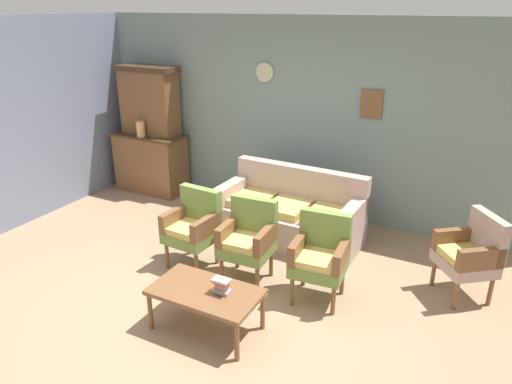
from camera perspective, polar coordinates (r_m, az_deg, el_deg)
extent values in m
plane|color=#997A5B|center=(4.98, -6.42, -13.01)|extent=(7.68, 7.68, 0.00)
cube|color=gray|center=(6.60, 5.95, 8.70)|extent=(6.40, 0.06, 2.70)
cube|color=brown|center=(6.22, 13.72, 10.24)|extent=(0.28, 0.02, 0.36)
cylinder|color=beige|center=(6.69, 1.07, 14.21)|extent=(0.26, 0.03, 0.26)
cube|color=brown|center=(7.76, -12.50, 3.39)|extent=(1.10, 0.52, 0.90)
cube|color=#462D1B|center=(7.63, -12.78, 6.70)|extent=(1.16, 0.55, 0.03)
cube|color=brown|center=(7.58, -12.70, 10.43)|extent=(0.90, 0.36, 0.95)
cube|color=#462D1B|center=(7.50, -13.03, 14.28)|extent=(0.99, 0.38, 0.08)
cylinder|color=tan|center=(7.47, -13.71, 7.38)|extent=(0.13, 0.13, 0.24)
cube|color=tan|center=(6.03, 3.95, -4.03)|extent=(1.82, 0.86, 0.42)
cube|color=tan|center=(6.12, 5.37, 0.91)|extent=(1.80, 0.22, 0.48)
cube|color=tan|center=(5.63, 11.53, -2.72)|extent=(0.19, 0.81, 0.24)
cube|color=tan|center=(6.26, -2.69, 0.30)|extent=(0.19, 0.81, 0.24)
cube|color=tan|center=(5.71, 8.52, -2.91)|extent=(0.49, 0.58, 0.10)
cube|color=tan|center=(5.89, 3.85, -1.90)|extent=(0.49, 0.58, 0.10)
cube|color=tan|center=(6.11, -0.51, -0.94)|extent=(0.49, 0.58, 0.10)
cube|color=olive|center=(5.43, -7.81, -5.27)|extent=(0.55, 0.51, 0.12)
cube|color=tan|center=(5.38, -8.00, -4.50)|extent=(0.47, 0.44, 0.10)
cube|color=olive|center=(5.45, -6.65, -1.75)|extent=(0.53, 0.14, 0.46)
cube|color=brown|center=(5.23, -6.03, -4.21)|extent=(0.11, 0.48, 0.22)
cube|color=brown|center=(5.49, -9.69, -3.12)|extent=(0.11, 0.48, 0.22)
cylinder|color=brown|center=(5.29, -7.20, -8.75)|extent=(0.04, 0.04, 0.32)
cylinder|color=brown|center=(5.53, -10.65, -7.51)|extent=(0.04, 0.04, 0.32)
cylinder|color=brown|center=(5.55, -4.76, -7.08)|extent=(0.04, 0.04, 0.32)
cylinder|color=brown|center=(5.78, -8.15, -5.98)|extent=(0.04, 0.04, 0.32)
cube|color=olive|center=(5.11, -1.14, -6.88)|extent=(0.55, 0.51, 0.12)
cube|color=tan|center=(5.05, -1.25, -6.08)|extent=(0.47, 0.43, 0.10)
cube|color=olive|center=(5.14, -0.22, -3.07)|extent=(0.53, 0.13, 0.46)
cube|color=brown|center=(4.95, 1.16, -5.65)|extent=(0.11, 0.48, 0.22)
cube|color=brown|center=(5.12, -3.39, -4.71)|extent=(0.11, 0.48, 0.22)
cylinder|color=brown|center=(5.00, 0.15, -10.52)|extent=(0.04, 0.04, 0.32)
cylinder|color=brown|center=(5.16, -4.18, -9.47)|extent=(0.04, 0.04, 0.32)
cylinder|color=brown|center=(5.30, 1.84, -8.51)|extent=(0.04, 0.04, 0.32)
cylinder|color=brown|center=(5.45, -2.28, -7.60)|extent=(0.04, 0.04, 0.32)
cube|color=olive|center=(4.83, 7.55, -8.91)|extent=(0.56, 0.52, 0.12)
cube|color=tan|center=(4.77, 7.54, -8.10)|extent=(0.48, 0.45, 0.10)
cube|color=olive|center=(4.86, 8.35, -4.84)|extent=(0.53, 0.15, 0.46)
cube|color=brown|center=(4.71, 10.25, -7.60)|extent=(0.12, 0.49, 0.22)
cube|color=brown|center=(4.80, 5.10, -6.70)|extent=(0.12, 0.49, 0.22)
cylinder|color=brown|center=(4.75, 9.29, -12.74)|extent=(0.04, 0.04, 0.32)
cylinder|color=brown|center=(4.84, 4.36, -11.78)|extent=(0.04, 0.04, 0.32)
cylinder|color=brown|center=(5.07, 10.33, -10.44)|extent=(0.04, 0.04, 0.32)
cylinder|color=brown|center=(5.15, 5.72, -9.59)|extent=(0.04, 0.04, 0.32)
cube|color=tan|center=(5.29, 23.79, -7.84)|extent=(0.70, 0.71, 0.12)
cube|color=tan|center=(5.24, 23.76, -7.01)|extent=(0.59, 0.60, 0.10)
cube|color=tan|center=(5.28, 26.08, -4.78)|extent=(0.40, 0.47, 0.46)
cube|color=brown|center=(5.06, 25.42, -7.32)|extent=(0.43, 0.36, 0.22)
cube|color=brown|center=(5.38, 22.81, -5.16)|extent=(0.43, 0.36, 0.22)
cylinder|color=brown|center=(5.16, 22.89, -11.36)|extent=(0.04, 0.04, 0.32)
cylinder|color=brown|center=(5.45, 20.57, -9.10)|extent=(0.04, 0.04, 0.32)
cylinder|color=brown|center=(5.36, 26.37, -10.65)|extent=(0.04, 0.04, 0.32)
cylinder|color=brown|center=(5.65, 23.93, -8.53)|extent=(0.04, 0.04, 0.32)
cube|color=brown|center=(4.40, -6.09, -11.86)|extent=(1.00, 0.56, 0.04)
cylinder|color=brown|center=(4.91, -9.00, -11.06)|extent=(0.04, 0.04, 0.38)
cylinder|color=brown|center=(4.50, 0.81, -14.15)|extent=(0.04, 0.04, 0.38)
cylinder|color=brown|center=(4.61, -12.61, -13.82)|extent=(0.04, 0.04, 0.38)
cylinder|color=brown|center=(4.17, -2.32, -17.58)|extent=(0.04, 0.04, 0.38)
cube|color=#C4879F|center=(4.34, -4.13, -11.80)|extent=(0.16, 0.10, 0.03)
cube|color=#689264|center=(4.31, -4.26, -11.63)|extent=(0.10, 0.09, 0.03)
cube|color=slate|center=(4.29, -4.23, -11.37)|extent=(0.11, 0.08, 0.02)
cube|color=#C46A57|center=(4.27, -4.10, -11.16)|extent=(0.11, 0.09, 0.02)
cube|color=#E7794D|center=(4.28, -4.29, -10.82)|extent=(0.12, 0.08, 0.02)
cube|color=#BB9A92|center=(4.27, -4.22, -10.57)|extent=(0.16, 0.10, 0.02)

